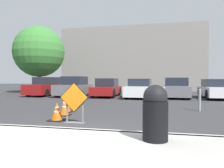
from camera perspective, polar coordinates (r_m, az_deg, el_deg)
The scene contains 18 objects.
ground_plane at distance 15.37m, azimuth 4.92°, elevation -3.97°, with size 96.00×96.00×0.00m, color #333335.
sidewalk_strip at distance 4.56m, azimuth -15.09°, elevation -15.63°, with size 27.89×2.62×0.14m.
curb_lip at distance 5.71m, azimuth -8.85°, elevation -12.14°, with size 27.89×0.20×0.14m.
road_closed_sign at distance 7.02m, azimuth -9.83°, elevation -4.49°, with size 0.95×0.20×1.30m.
traffic_cone_nearest at distance 7.65m, azimuth -14.19°, elevation -7.07°, with size 0.52×0.52×0.60m.
traffic_cone_second at distance 8.63m, azimuth -12.37°, elevation -5.84°, with size 0.46×0.46×0.68m.
traffic_cone_third at distance 9.48m, azimuth -11.81°, elevation -5.29°, with size 0.46×0.46×0.66m.
parked_car_nearest at distance 19.73m, azimuth -16.74°, elevation -0.77°, with size 1.90×4.57×1.58m.
parked_car_second at distance 18.22m, azimuth -9.85°, elevation -0.85°, with size 2.06×4.11×1.63m.
parked_car_third at distance 17.69m, azimuth -1.32°, elevation -1.09°, with size 1.83×4.41×1.47m.
parked_car_fourth at distance 16.83m, azimuth 7.33°, elevation -1.26°, with size 1.96×4.57×1.44m.
parked_car_fifth at distance 17.25m, azimuth 16.45°, elevation -1.15°, with size 2.02×4.28×1.52m.
parked_car_sixth at distance 17.54m, azimuth 25.33°, elevation -1.27°, with size 1.86×4.45×1.41m.
trash_bin at distance 4.56m, azimuth 11.24°, elevation -7.26°, with size 0.52×0.52×1.14m.
bollard_nearest at distance 10.18m, azimuth 13.40°, elevation -3.51°, with size 0.12×0.12×1.06m.
bollard_second at distance 10.32m, azimuth 21.92°, elevation -3.72°, with size 0.12×0.12×0.98m.
building_facade_backdrop at distance 29.31m, azimuth 5.31°, elevation 6.33°, with size 17.97×5.00×8.01m.
street_tree_behind_lot at distance 23.79m, azimuth -18.51°, elevation 8.00°, with size 5.17×5.17×6.82m.
Camera 1 is at (2.03, -5.17, 1.39)m, focal length 35.00 mm.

